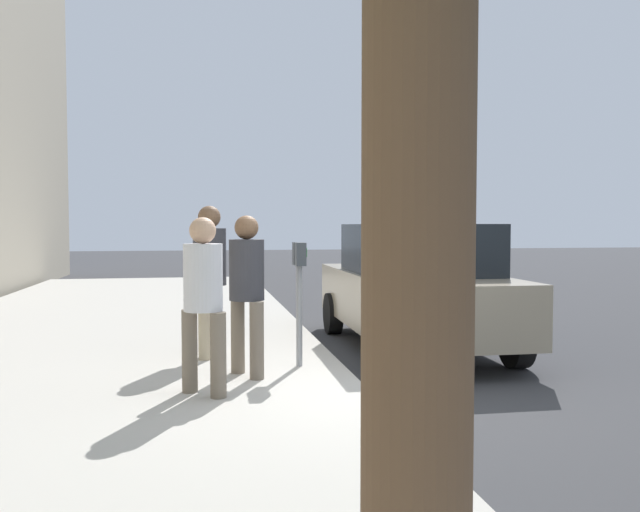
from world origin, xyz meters
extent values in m
plane|color=#38383A|center=(0.00, 0.00, 0.00)|extent=(80.00, 80.00, 0.00)
cube|color=#B7B2A8|center=(0.00, 3.00, 0.07)|extent=(28.00, 6.00, 0.15)
cylinder|color=gray|center=(0.87, 0.51, 0.72)|extent=(0.07, 0.07, 1.15)
cube|color=#383D42|center=(0.77, 0.51, 1.43)|extent=(0.16, 0.11, 0.26)
cube|color=#383D42|center=(0.97, 0.51, 1.43)|extent=(0.16, 0.11, 0.26)
cube|color=#268C33|center=(0.77, 0.45, 1.45)|extent=(0.10, 0.01, 0.10)
cube|color=#268C33|center=(0.97, 0.45, 1.45)|extent=(0.10, 0.01, 0.10)
cylinder|color=#726656|center=(0.65, 1.22, 0.56)|extent=(0.15, 0.15, 0.81)
cylinder|color=#726656|center=(0.33, 1.04, 0.56)|extent=(0.15, 0.15, 0.81)
cylinder|color=#333338|center=(0.49, 1.13, 1.28)|extent=(0.37, 0.37, 0.64)
sphere|color=brown|center=(0.49, 1.13, 1.73)|extent=(0.25, 0.25, 0.25)
cylinder|color=#726656|center=(-0.08, 1.72, 0.55)|extent=(0.15, 0.15, 0.80)
cylinder|color=#726656|center=(-0.33, 1.45, 0.55)|extent=(0.15, 0.15, 0.80)
cylinder|color=silver|center=(-0.21, 1.59, 1.26)|extent=(0.37, 0.37, 0.63)
sphere|color=tan|center=(-0.21, 1.59, 1.70)|extent=(0.25, 0.25, 0.25)
cylinder|color=tan|center=(1.80, 1.43, 0.59)|extent=(0.15, 0.15, 0.87)
cylinder|color=tan|center=(1.43, 1.57, 0.59)|extent=(0.15, 0.15, 0.87)
cylinder|color=#333338|center=(1.61, 1.50, 1.37)|extent=(0.40, 0.40, 0.69)
sphere|color=brown|center=(1.61, 1.50, 1.85)|extent=(0.27, 0.27, 0.27)
cube|color=gray|center=(2.40, -1.35, 0.71)|extent=(4.43, 1.91, 0.76)
cube|color=black|center=(2.20, -1.35, 1.43)|extent=(2.23, 1.73, 0.68)
cylinder|color=black|center=(3.84, -0.50, 0.33)|extent=(0.66, 0.23, 0.66)
cylinder|color=black|center=(3.81, -2.25, 0.33)|extent=(0.66, 0.23, 0.66)
cylinder|color=black|center=(0.98, -0.45, 0.33)|extent=(0.66, 0.23, 0.66)
cylinder|color=black|center=(0.95, -2.20, 0.33)|extent=(0.66, 0.23, 0.66)
cylinder|color=brown|center=(-4.61, 1.01, 1.62)|extent=(0.32, 0.32, 2.95)
camera|label=1|loc=(-6.36, 1.61, 1.75)|focal=36.33mm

